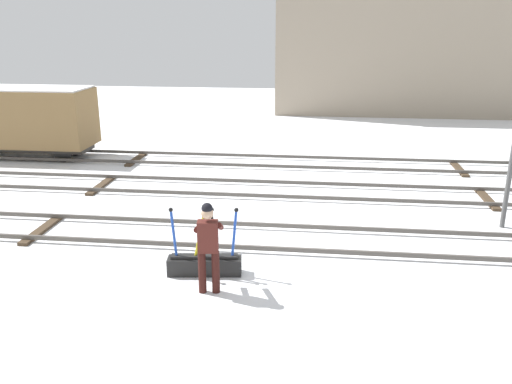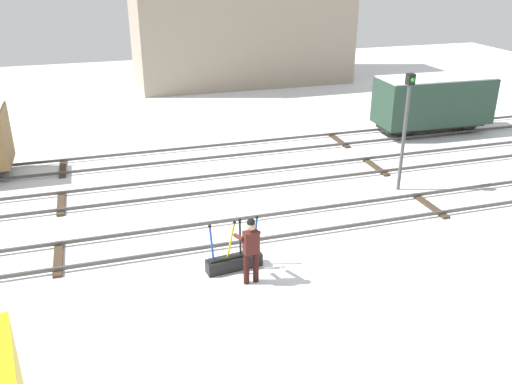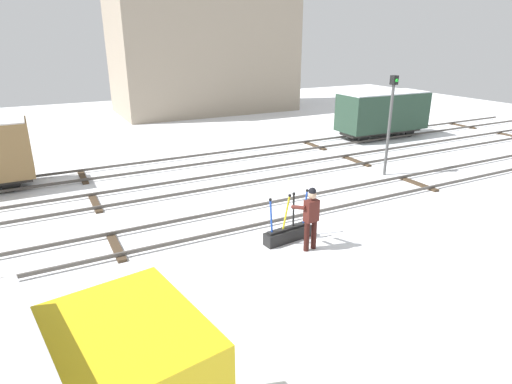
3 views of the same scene
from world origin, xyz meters
name	(u,v)px [view 1 (image 1 of 3)]	position (x,y,z in m)	size (l,w,h in m)	color
ground_plane	(277,241)	(0.00, 0.00, 0.00)	(60.00, 60.00, 0.00)	white
track_main_line	(277,237)	(0.00, 0.00, 0.11)	(44.00, 1.94, 0.18)	#4C4742
track_siding_near	(287,190)	(0.00, 3.76, 0.11)	(44.00, 1.94, 0.18)	#4C4742
track_siding_far	(292,162)	(0.00, 7.12, 0.11)	(44.00, 1.94, 0.18)	#4C4742
switch_lever_frame	(205,263)	(-1.34, -1.86, 0.25)	(1.55, 0.53, 1.45)	black
rail_worker	(208,242)	(-1.10, -2.59, 1.03)	(0.59, 0.71, 1.82)	#351511
apartment_building	(396,20)	(5.11, 21.05, 5.04)	(13.52, 7.05, 10.07)	gray
freight_car_near_switch	(23,118)	(-10.17, 7.12, 1.51)	(5.17, 1.98, 2.66)	#2D2B28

